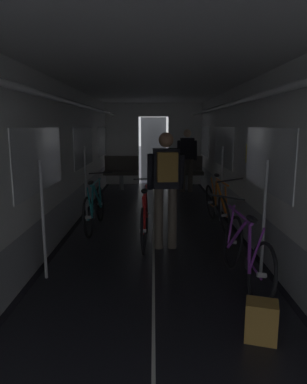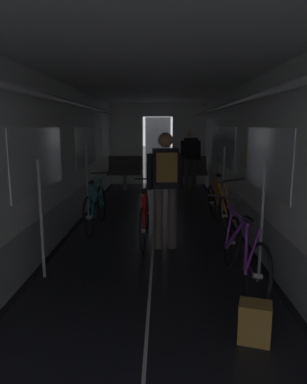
# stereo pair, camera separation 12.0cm
# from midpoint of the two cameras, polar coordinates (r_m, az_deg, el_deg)

# --- Properties ---
(train_car_shell) EXTENTS (3.14, 12.34, 2.57)m
(train_car_shell) POSITION_cam_midpoint_polar(r_m,az_deg,el_deg) (5.46, 0.66, 9.73)
(train_car_shell) COLOR black
(train_car_shell) RESTS_ON ground
(bench_seat_far_left) EXTENTS (0.98, 0.51, 0.95)m
(bench_seat_far_left) POSITION_cam_midpoint_polar(r_m,az_deg,el_deg) (10.06, -4.22, 3.61)
(bench_seat_far_left) COLOR gray
(bench_seat_far_left) RESTS_ON ground
(bench_seat_far_right) EXTENTS (0.98, 0.51, 0.95)m
(bench_seat_far_right) POSITION_cam_midpoint_polar(r_m,az_deg,el_deg) (10.05, 6.07, 3.57)
(bench_seat_far_right) COLOR gray
(bench_seat_far_right) RESTS_ON ground
(bicycle_orange) EXTENTS (0.45, 1.69, 0.96)m
(bicycle_orange) POSITION_cam_midpoint_polar(r_m,az_deg,el_deg) (6.43, 10.86, -2.18)
(bicycle_orange) COLOR black
(bicycle_orange) RESTS_ON ground
(bicycle_teal) EXTENTS (0.44, 1.69, 0.94)m
(bicycle_teal) POSITION_cam_midpoint_polar(r_m,az_deg,el_deg) (6.27, -8.72, -2.40)
(bicycle_teal) COLOR black
(bicycle_teal) RESTS_ON ground
(bicycle_purple) EXTENTS (0.46, 1.70, 0.96)m
(bicycle_purple) POSITION_cam_midpoint_polar(r_m,az_deg,el_deg) (4.15, 14.85, -9.47)
(bicycle_purple) COLOR black
(bicycle_purple) RESTS_ON ground
(person_cyclist_aisle) EXTENTS (0.54, 0.40, 1.69)m
(person_cyclist_aisle) POSITION_cam_midpoint_polar(r_m,az_deg,el_deg) (5.06, 2.60, 1.90)
(person_cyclist_aisle) COLOR brown
(person_cyclist_aisle) RESTS_ON ground
(bicycle_red_in_aisle) EXTENTS (0.44, 1.69, 0.94)m
(bicycle_red_in_aisle) POSITION_cam_midpoint_polar(r_m,az_deg,el_deg) (5.45, -0.80, -4.24)
(bicycle_red_in_aisle) COLOR black
(bicycle_red_in_aisle) RESTS_ON ground
(person_standing_near_bench) EXTENTS (0.53, 0.23, 1.69)m
(person_standing_near_bench) POSITION_cam_midpoint_polar(r_m,az_deg,el_deg) (9.63, 6.32, 5.71)
(person_standing_near_bench) COLOR brown
(person_standing_near_bench) RESTS_ON ground
(backpack_on_floor) EXTENTS (0.31, 0.26, 0.34)m
(backpack_on_floor) POSITION_cam_midpoint_polar(r_m,az_deg,el_deg) (3.27, 16.96, -19.32)
(backpack_on_floor) COLOR olive
(backpack_on_floor) RESTS_ON ground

